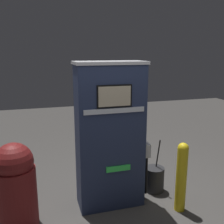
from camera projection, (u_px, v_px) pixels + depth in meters
The scene contains 5 objects.
ground_plane at pixel (114, 210), 3.54m from camera, with size 14.00×14.00×0.00m, color #423F3D.
gas_pump at pixel (110, 136), 3.50m from camera, with size 0.98×0.45×1.98m.
safety_bollard at pixel (181, 175), 3.45m from camera, with size 0.14×0.14×0.96m.
trash_bin at pixel (16, 186), 3.11m from camera, with size 0.48×0.48×1.07m.
squeegee_bucket at pixel (154, 179), 4.01m from camera, with size 0.29×0.29×0.83m.
Camera 1 is at (-0.91, -3.00, 2.10)m, focal length 42.00 mm.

